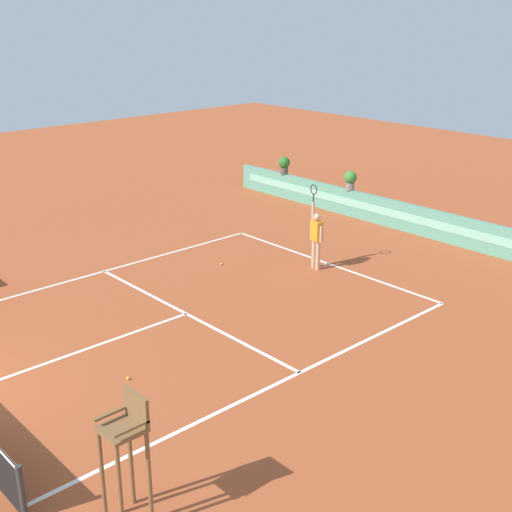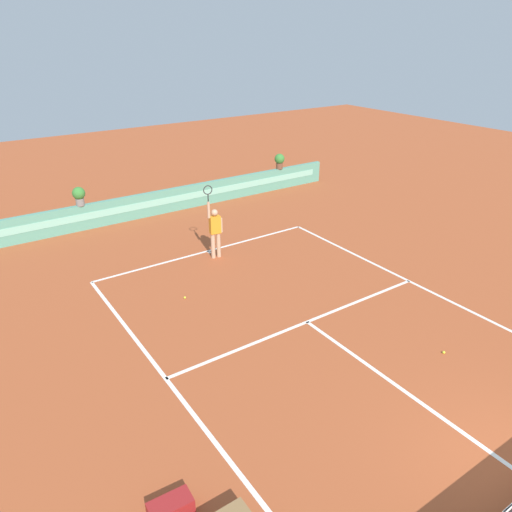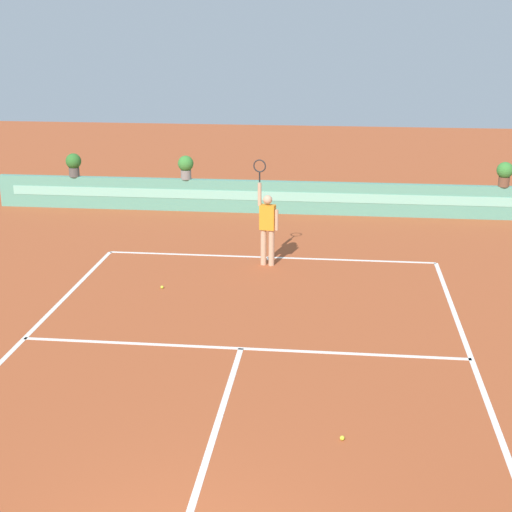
{
  "view_description": "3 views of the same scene",
  "coord_description": "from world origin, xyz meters",
  "px_view_note": "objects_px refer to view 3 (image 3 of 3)",
  "views": [
    {
      "loc": [
        13.12,
        -3.09,
        7.47
      ],
      "look_at": [
        0.0,
        8.85,
        1.0
      ],
      "focal_mm": 47.81,
      "sensor_mm": 36.0,
      "label": 1
    },
    {
      "loc": [
        -7.23,
        -1.79,
        7.09
      ],
      "look_at": [
        0.0,
        8.85,
        1.0
      ],
      "focal_mm": 33.6,
      "sensor_mm": 36.0,
      "label": 2
    },
    {
      "loc": [
        1.67,
        -6.09,
        5.78
      ],
      "look_at": [
        0.0,
        8.85,
        1.0
      ],
      "focal_mm": 52.98,
      "sensor_mm": 36.0,
      "label": 3
    }
  ],
  "objects_px": {
    "tennis_ball_near_baseline": "(342,438)",
    "potted_plant_far_right": "(505,173)",
    "tennis_ball_mid_court": "(162,287)",
    "potted_plant_left": "(186,166)",
    "potted_plant_far_left": "(74,163)",
    "tennis_player": "(267,223)"
  },
  "relations": [
    {
      "from": "tennis_ball_near_baseline",
      "to": "tennis_ball_mid_court",
      "type": "distance_m",
      "value": 7.12
    },
    {
      "from": "tennis_player",
      "to": "potted_plant_far_left",
      "type": "xyz_separation_m",
      "value": [
        -6.56,
        5.1,
        0.36
      ]
    },
    {
      "from": "tennis_ball_mid_court",
      "to": "potted_plant_far_left",
      "type": "distance_m",
      "value": 8.41
    },
    {
      "from": "tennis_player",
      "to": "tennis_ball_mid_court",
      "type": "height_order",
      "value": "tennis_player"
    },
    {
      "from": "tennis_ball_near_baseline",
      "to": "tennis_ball_mid_court",
      "type": "height_order",
      "value": "same"
    },
    {
      "from": "tennis_ball_near_baseline",
      "to": "potted_plant_far_right",
      "type": "xyz_separation_m",
      "value": [
        4.65,
        12.92,
        1.38
      ]
    },
    {
      "from": "potted_plant_far_left",
      "to": "tennis_ball_near_baseline",
      "type": "bearing_deg",
      "value": -56.96
    },
    {
      "from": "potted_plant_far_left",
      "to": "tennis_ball_mid_court",
      "type": "bearing_deg",
      "value": -57.95
    },
    {
      "from": "potted_plant_left",
      "to": "tennis_ball_mid_court",
      "type": "bearing_deg",
      "value": -83.11
    },
    {
      "from": "tennis_ball_mid_court",
      "to": "potted_plant_left",
      "type": "bearing_deg",
      "value": 96.89
    },
    {
      "from": "potted_plant_left",
      "to": "tennis_ball_near_baseline",
      "type": "bearing_deg",
      "value": -69.41
    },
    {
      "from": "tennis_player",
      "to": "tennis_ball_mid_court",
      "type": "bearing_deg",
      "value": -138.14
    },
    {
      "from": "tennis_ball_near_baseline",
      "to": "potted_plant_far_left",
      "type": "relative_size",
      "value": 0.09
    },
    {
      "from": "tennis_player",
      "to": "tennis_ball_mid_court",
      "type": "distance_m",
      "value": 3.07
    },
    {
      "from": "tennis_player",
      "to": "potted_plant_far_right",
      "type": "xyz_separation_m",
      "value": [
        6.5,
        5.1,
        0.36
      ]
    },
    {
      "from": "tennis_ball_mid_court",
      "to": "tennis_player",
      "type": "bearing_deg",
      "value": 41.86
    },
    {
      "from": "potted_plant_far_right",
      "to": "potted_plant_left",
      "type": "bearing_deg",
      "value": 180.0
    },
    {
      "from": "tennis_ball_near_baseline",
      "to": "potted_plant_far_left",
      "type": "distance_m",
      "value": 15.48
    },
    {
      "from": "tennis_player",
      "to": "tennis_ball_near_baseline",
      "type": "distance_m",
      "value": 8.1
    },
    {
      "from": "tennis_ball_mid_court",
      "to": "potted_plant_left",
      "type": "relative_size",
      "value": 0.09
    },
    {
      "from": "tennis_ball_mid_court",
      "to": "potted_plant_far_left",
      "type": "xyz_separation_m",
      "value": [
        -4.4,
        7.03,
        1.38
      ]
    },
    {
      "from": "tennis_ball_near_baseline",
      "to": "potted_plant_far_left",
      "type": "bearing_deg",
      "value": 123.04
    }
  ]
}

